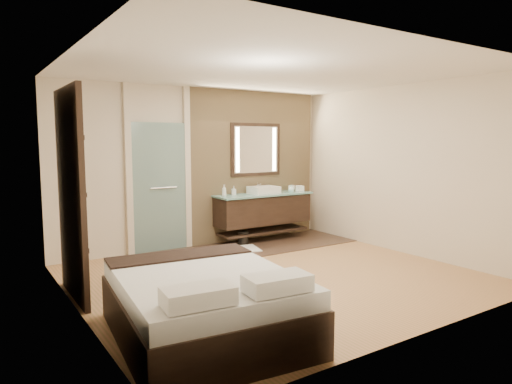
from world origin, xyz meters
TOP-DOWN VIEW (x-y plane):
  - floor at (0.00, 0.00)m, footprint 5.00×5.00m
  - tile_strip at (0.60, 1.60)m, footprint 3.80×1.30m
  - stone_wall at (1.10, 2.21)m, footprint 2.60×0.08m
  - vanity at (1.10, 1.92)m, footprint 1.85×0.55m
  - mirror_unit at (1.10, 2.16)m, footprint 1.06×0.04m
  - frosted_door at (-0.75, 2.20)m, footprint 1.10×0.12m
  - shoji_partition at (-2.43, 0.60)m, footprint 0.06×1.20m
  - bed at (-1.65, -1.16)m, footprint 1.73×2.07m
  - bath_mat at (0.31, 1.53)m, footprint 0.82×0.66m
  - waste_bin at (0.63, 1.85)m, footprint 0.23×0.23m
  - tissue_box at (1.92, 1.89)m, footprint 0.14×0.14m
  - soap_bottle_a at (0.31, 1.94)m, footprint 0.09×0.09m
  - soap_bottle_b at (0.54, 2.02)m, footprint 0.09×0.09m
  - soap_bottle_c at (1.65, 1.81)m, footprint 0.12×0.12m
  - cup at (1.84, 2.04)m, footprint 0.16×0.16m

SIDE VIEW (x-z plane):
  - floor at x=0.00m, z-range 0.00..0.00m
  - tile_strip at x=0.60m, z-range 0.00..0.01m
  - bath_mat at x=0.31m, z-range 0.01..0.03m
  - waste_bin at x=0.63m, z-range 0.00..0.24m
  - bed at x=-1.65m, z-range -0.06..0.67m
  - vanity at x=1.10m, z-range 0.14..1.02m
  - cup at x=1.84m, z-range 0.86..0.96m
  - tissue_box at x=1.92m, z-range 0.86..0.97m
  - soap_bottle_c at x=1.65m, z-range 0.86..1.00m
  - soap_bottle_b at x=0.54m, z-range 0.86..1.02m
  - soap_bottle_a at x=0.31m, z-range 0.86..1.06m
  - frosted_door at x=-0.75m, z-range -0.21..2.49m
  - shoji_partition at x=-2.43m, z-range 0.01..2.41m
  - stone_wall at x=1.10m, z-range 0.00..2.70m
  - mirror_unit at x=1.10m, z-range 1.17..2.13m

